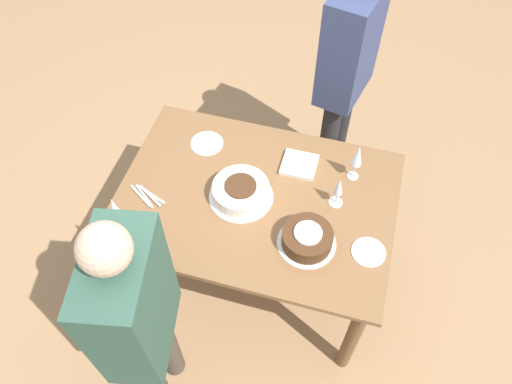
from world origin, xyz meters
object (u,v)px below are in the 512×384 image
cake_center_white (241,192)px  person_watching (347,65)px  wine_glass_extra (114,208)px  person_cutting (139,319)px  wine_glass_far (358,156)px  wine_glass_near (339,188)px  cake_front_chocolate (307,238)px

cake_center_white → person_watching: size_ratio=0.20×
wine_glass_extra → person_cutting: bearing=-54.9°
person_cutting → wine_glass_far: bearing=-44.2°
cake_center_white → wine_glass_near: size_ratio=1.73×
person_cutting → person_watching: size_ratio=0.98×
cake_front_chocolate → person_watching: (-0.02, 1.07, 0.15)m
cake_front_chocolate → wine_glass_near: wine_glass_near is taller
wine_glass_far → cake_center_white: bearing=-151.4°
wine_glass_far → cake_front_chocolate: bearing=-107.5°
wine_glass_extra → person_watching: size_ratio=0.14×
person_cutting → wine_glass_near: bearing=-47.3°
cake_center_white → wine_glass_extra: bearing=-147.5°
wine_glass_near → person_watching: bearing=97.5°
cake_center_white → person_cutting: 0.81m
cake_front_chocolate → wine_glass_near: size_ratio=1.49×
wine_glass_extra → person_watching: (0.85, 1.21, 0.04)m
cake_center_white → wine_glass_near: bearing=11.3°
cake_front_chocolate → person_watching: size_ratio=0.17×
cake_center_white → person_cutting: bearing=-102.6°
cake_center_white → wine_glass_far: wine_glass_far is taller
wine_glass_near → wine_glass_extra: (-0.95, -0.41, 0.03)m
person_watching → cake_center_white: bearing=-8.7°
cake_front_chocolate → wine_glass_far: 0.49m
wine_glass_far → wine_glass_extra: (-1.01, -0.60, -0.00)m
cake_center_white → person_cutting: (-0.17, -0.78, 0.13)m
cake_front_chocolate → person_watching: person_watching is taller
wine_glass_near → wine_glass_far: 0.20m
wine_glass_extra → person_watching: person_watching is taller
cake_front_chocolate → person_watching: 1.08m
wine_glass_far → wine_glass_extra: wine_glass_far is taller
wine_glass_extra → wine_glass_near: bearing=23.2°
person_watching → person_cutting: bearing=-4.7°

